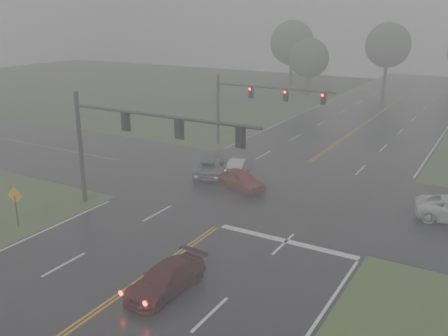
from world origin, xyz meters
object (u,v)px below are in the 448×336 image
Objects in this scene: sedan_red at (240,189)px; car_grey at (213,175)px; sedan_maroon at (166,292)px; signal_gantry_near at (127,133)px; sedan_silver at (239,172)px; signal_gantry_far at (252,99)px.

sedan_red is 0.83× the size of car_grey.
sedan_maroon is 11.54m from signal_gantry_near.
sedan_red is 0.31× the size of signal_gantry_near.
sedan_silver is 8.90m from signal_gantry_far.
sedan_red reaches higher than sedan_silver.
sedan_silver is (-5.74, 17.83, 0.00)m from sedan_maroon.
car_grey reaches higher than sedan_silver.
signal_gantry_near reaches higher than sedan_maroon.
sedan_red reaches higher than car_grey.
sedan_red is 10.19m from signal_gantry_near.
sedan_maroon is at bearing 94.34° from car_grey.
sedan_maroon is 0.39× the size of signal_gantry_far.
sedan_red is at bearing 108.82° from sedan_maroon.
signal_gantry_near is at bearing 65.99° from sedan_silver.
signal_gantry_far is at bearing 112.63° from sedan_maroon.
sedan_maroon is 1.23× the size of sedan_silver.
sedan_silver is 0.27× the size of signal_gantry_near.
sedan_maroon is 26.66m from signal_gantry_far.
signal_gantry_near reaches higher than sedan_silver.
sedan_red is (-3.73, 14.35, 0.00)m from sedan_maroon.
car_grey is 0.38× the size of signal_gantry_near.
signal_gantry_far is (-4.54, 10.55, 4.80)m from sedan_red.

